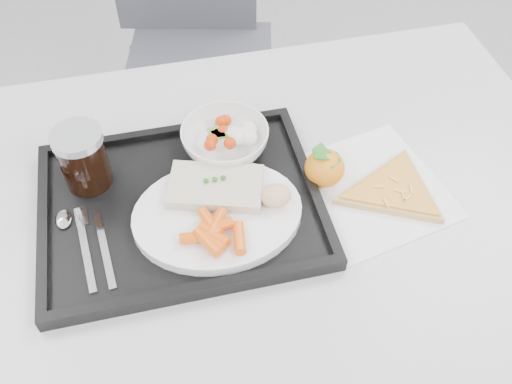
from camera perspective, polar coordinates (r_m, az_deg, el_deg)
The scene contains 14 objects.
table at distance 1.00m, azimuth -1.31°, elevation -3.36°, with size 1.20×0.80×0.75m.
chair at distance 1.72m, azimuth -6.35°, elevation 16.06°, with size 0.51×0.51×0.93m.
tray at distance 0.94m, azimuth -7.50°, elevation -1.36°, with size 0.45×0.35×0.03m.
dinner_plate at distance 0.90m, azimuth -3.87°, elevation -2.25°, with size 0.27×0.27×0.02m.
fish_fillet at distance 0.92m, azimuth -4.05°, elevation 0.52°, with size 0.17×0.13×0.03m.
bread_roll at distance 0.90m, azimuth 1.98°, elevation -0.35°, with size 0.05×0.05×0.03m.
salad_bowl at distance 1.00m, azimuth -3.11°, elevation 5.25°, with size 0.15×0.15×0.05m.
cola_glass at distance 0.96m, azimuth -16.92°, elevation 3.34°, with size 0.08×0.08×0.11m.
cutlery at distance 0.92m, azimuth -16.88°, elevation -4.30°, with size 0.09×0.17×0.01m.
napkin at distance 0.98m, azimuth 10.93°, elevation 0.14°, with size 0.29×0.29×0.00m.
tangerine at distance 0.96m, azimuth 6.88°, elevation 2.42°, with size 0.08×0.08×0.07m.
pizza_slice at distance 0.98m, azimuth 13.59°, elevation 0.18°, with size 0.22×0.22×0.02m.
carrot_pile at distance 0.86m, azimuth -4.24°, elevation -4.12°, with size 0.10×0.09×0.03m.
salad_contents at distance 0.99m, azimuth -2.18°, elevation 5.81°, with size 0.10×0.08×0.03m.
Camera 1 is at (-0.11, -0.29, 1.49)m, focal length 40.00 mm.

